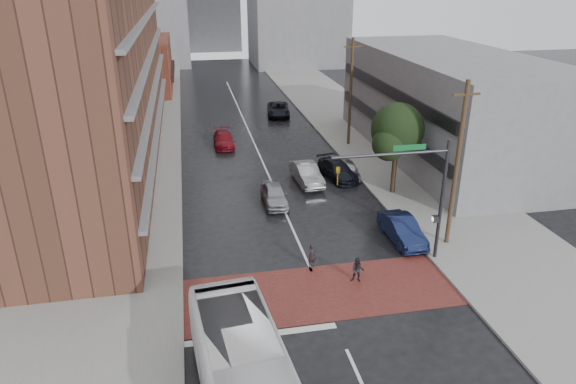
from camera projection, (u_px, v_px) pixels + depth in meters
ground at (323, 298)px, 26.13m from camera, size 160.00×160.00×0.00m
crosswalk at (321, 292)px, 26.58m from camera, size 14.00×5.00×0.02m
sidewalk_west at (131, 154)px, 46.61m from camera, size 9.00×90.00×0.15m
sidewalk_east at (371, 140)px, 50.70m from camera, size 9.00×90.00×0.15m
storefront_west at (141, 65)px, 71.35m from camera, size 8.00×16.00×7.00m
building_east at (447, 105)px, 45.34m from camera, size 11.00×26.00×9.00m
street_tree at (397, 133)px, 36.64m from camera, size 4.20×4.10×6.90m
signal_mast at (419, 185)px, 27.57m from camera, size 6.50×0.30×7.20m
utility_pole_near at (457, 165)px, 29.29m from camera, size 1.60×0.26×10.00m
utility_pole_far at (351, 92)px, 47.33m from camera, size 1.60×0.26×10.00m
pedestrian_a at (312, 256)px, 28.58m from camera, size 0.61×0.49×1.44m
pedestrian_b at (358, 270)px, 27.19m from camera, size 0.86×0.79×1.44m
car_travel_a at (274, 195)px, 36.50m from camera, size 1.72×4.18×1.42m
car_travel_b at (307, 174)px, 40.10m from camera, size 1.98×4.83×1.55m
car_travel_c at (224, 139)px, 48.83m from camera, size 1.85×4.54×1.32m
suv_travel at (278, 109)px, 59.32m from camera, size 3.19×5.66×1.49m
car_parked_near at (402, 230)px, 31.45m from camera, size 1.68×4.55×1.49m
car_parked_mid at (338, 170)px, 41.18m from camera, size 2.78×5.00×1.37m
car_parked_far at (348, 169)px, 41.44m from camera, size 1.69×3.72×1.24m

